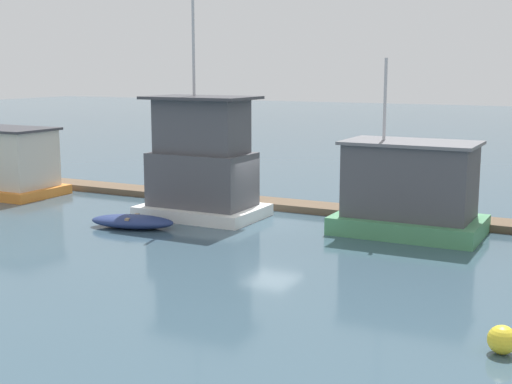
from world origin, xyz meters
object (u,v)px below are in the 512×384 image
houseboat_green (410,191)px  buoy_yellow (502,340)px  dinghy_navy (132,222)px  houseboat_white (202,165)px

houseboat_green → buoy_yellow: 11.82m
houseboat_green → dinghy_navy: bearing=-157.6°
dinghy_navy → buoy_yellow: bearing=-23.4°
houseboat_white → houseboat_green: bearing=6.3°
dinghy_navy → buoy_yellow: buoy_yellow is taller
houseboat_white → dinghy_navy: 3.96m
houseboat_white → dinghy_navy: bearing=-112.6°
houseboat_white → buoy_yellow: bearing=-35.2°
houseboat_white → buoy_yellow: houseboat_white is taller
dinghy_navy → buoy_yellow: size_ratio=5.60×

